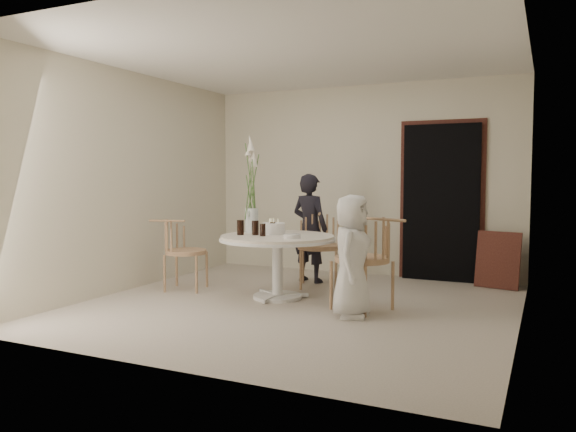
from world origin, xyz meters
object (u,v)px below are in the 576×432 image
at_px(boy, 352,256).
at_px(girl, 310,228).
at_px(chair_far, 319,238).
at_px(flower_vase, 252,195).
at_px(table, 277,245).
at_px(chair_right, 373,250).
at_px(birthday_cake, 273,228).
at_px(chair_left, 176,244).

bearing_deg(boy, girl, 29.67).
distance_m(chair_far, flower_vase, 1.13).
distance_m(table, flower_vase, 0.73).
bearing_deg(flower_vase, chair_right, -12.26).
xyz_separation_m(table, chair_right, (1.18, -0.18, 0.03)).
bearing_deg(chair_far, girl, 124.26).
relative_size(girl, boy, 1.17).
distance_m(table, chair_far, 0.98).
relative_size(chair_far, birthday_cake, 3.49).
xyz_separation_m(chair_far, chair_right, (1.05, -1.14, 0.03)).
relative_size(chair_far, chair_right, 0.95).
bearing_deg(birthday_cake, table, -46.11).
bearing_deg(chair_far, boy, -77.12).
xyz_separation_m(table, boy, (1.05, -0.46, -0.00)).
height_order(table, girl, girl).
bearing_deg(birthday_cake, flower_vase, 169.24).
relative_size(chair_far, girl, 0.66).
xyz_separation_m(chair_right, chair_left, (-2.54, 0.11, -0.08)).
height_order(chair_right, flower_vase, flower_vase).
relative_size(chair_far, chair_left, 1.08).
distance_m(chair_far, boy, 1.70).
relative_size(table, boy, 1.09).
xyz_separation_m(chair_far, boy, (0.92, -1.43, 0.00)).
height_order(chair_left, boy, boy).
bearing_deg(flower_vase, table, -21.80).
relative_size(boy, birthday_cake, 4.52).
distance_m(table, boy, 1.15).
relative_size(chair_right, girl, 0.69).
bearing_deg(girl, boy, 138.60).
bearing_deg(birthday_cake, chair_right, -12.63).
height_order(chair_left, girl, girl).
distance_m(chair_left, birthday_cake, 1.29).
bearing_deg(chair_right, flower_vase, -80.38).
distance_m(boy, flower_vase, 1.71).
relative_size(chair_right, birthday_cake, 3.67).
xyz_separation_m(chair_left, girl, (1.30, 1.17, 0.15)).
bearing_deg(birthday_cake, chair_left, -172.00).
relative_size(boy, flower_vase, 1.05).
bearing_deg(table, chair_right, -8.60).
distance_m(chair_right, girl, 1.79).
bearing_deg(chair_left, girl, -63.45).
bearing_deg(boy, table, 60.55).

